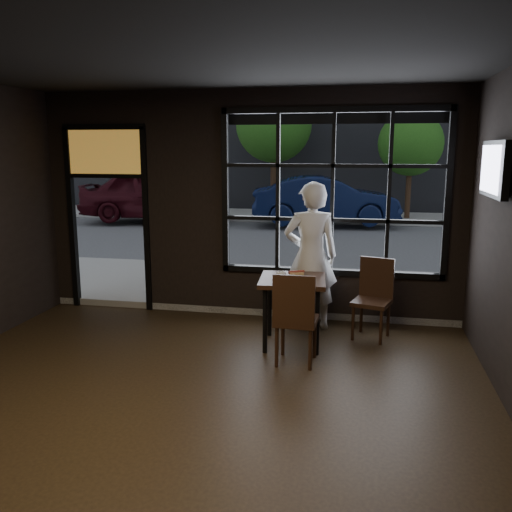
% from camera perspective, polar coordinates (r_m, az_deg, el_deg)
% --- Properties ---
extents(floor, '(6.00, 7.00, 0.02)m').
position_cam_1_polar(floor, '(4.89, -10.21, -18.39)').
color(floor, black).
rests_on(floor, ground).
extents(ceiling, '(6.00, 7.00, 0.02)m').
position_cam_1_polar(ceiling, '(4.34, -11.79, 21.84)').
color(ceiling, black).
rests_on(ceiling, ground).
extents(window_frame, '(3.06, 0.12, 2.28)m').
position_cam_1_polar(window_frame, '(7.48, 8.04, 6.58)').
color(window_frame, black).
rests_on(window_frame, ground).
extents(stained_transom, '(1.20, 0.06, 0.70)m').
position_cam_1_polar(stained_transom, '(8.32, -15.58, 10.54)').
color(stained_transom, orange).
rests_on(stained_transom, ground).
extents(street_asphalt, '(60.00, 41.00, 0.04)m').
position_cam_1_polar(street_asphalt, '(28.09, 7.98, 6.22)').
color(street_asphalt, '#545456').
rests_on(street_asphalt, ground).
extents(building_across, '(28.00, 12.00, 15.00)m').
position_cam_1_polar(building_across, '(27.47, 8.30, 21.86)').
color(building_across, '#5B5956').
rests_on(building_across, ground).
extents(cafe_table, '(0.85, 0.85, 0.85)m').
position_cam_1_polar(cafe_table, '(6.70, 3.83, -5.85)').
color(cafe_table, black).
rests_on(cafe_table, floor).
extents(chair_near, '(0.48, 0.48, 1.07)m').
position_cam_1_polar(chair_near, '(6.13, 4.28, -6.46)').
color(chair_near, black).
rests_on(chair_near, floor).
extents(chair_window, '(0.55, 0.55, 1.02)m').
position_cam_1_polar(chair_window, '(7.05, 12.08, -4.52)').
color(chair_window, black).
rests_on(chair_window, floor).
extents(man, '(0.81, 0.62, 1.98)m').
position_cam_1_polar(man, '(7.24, 5.78, -0.01)').
color(man, silver).
rests_on(man, floor).
extents(hotdog, '(0.22, 0.15, 0.06)m').
position_cam_1_polar(hotdog, '(6.70, 4.26, -1.87)').
color(hotdog, tan).
rests_on(hotdog, cafe_table).
extents(cup, '(0.12, 0.12, 0.10)m').
position_cam_1_polar(cup, '(6.50, 2.69, -2.10)').
color(cup, silver).
rests_on(cup, cafe_table).
extents(tv, '(0.11, 0.98, 0.57)m').
position_cam_1_polar(tv, '(6.11, 23.87, 8.37)').
color(tv, black).
rests_on(tv, wall_right).
extents(navy_car, '(4.63, 2.22, 1.46)m').
position_cam_1_polar(navy_car, '(16.88, 7.29, 5.86)').
color(navy_car, black).
rests_on(navy_car, street_asphalt).
extents(maroon_car, '(4.97, 2.57, 1.62)m').
position_cam_1_polar(maroon_car, '(17.94, -10.53, 6.32)').
color(maroon_car, black).
rests_on(maroon_car, street_asphalt).
extents(tree_left, '(2.67, 2.67, 4.56)m').
position_cam_1_polar(tree_left, '(19.56, 1.89, 13.66)').
color(tree_left, '#332114').
rests_on(tree_left, street_asphalt).
extents(tree_right, '(2.12, 2.12, 3.61)m').
position_cam_1_polar(tree_right, '(18.79, 15.97, 11.29)').
color(tree_right, '#332114').
rests_on(tree_right, street_asphalt).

